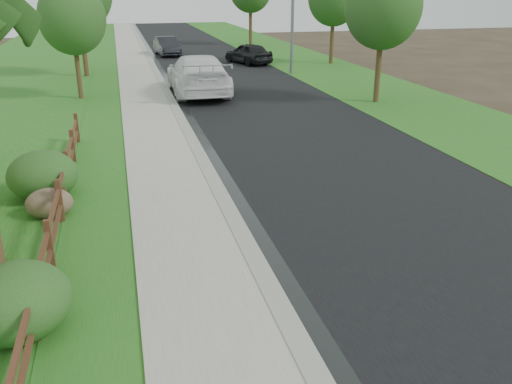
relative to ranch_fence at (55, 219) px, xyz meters
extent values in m
cube|color=black|center=(8.20, 28.60, -0.61)|extent=(8.00, 90.00, 0.02)
cube|color=gray|center=(4.00, 28.60, -0.56)|extent=(0.40, 90.00, 0.12)
cube|color=black|center=(4.35, 28.60, -0.60)|extent=(0.50, 90.00, 0.00)
cube|color=#9D9789|center=(2.70, 28.60, -0.57)|extent=(2.20, 90.00, 0.10)
cube|color=#1B5F1B|center=(0.80, 28.60, -0.59)|extent=(1.60, 90.00, 0.06)
cube|color=#1B5F1B|center=(-4.40, 28.60, -0.60)|extent=(9.00, 90.00, 0.04)
cube|color=#1B5F1B|center=(15.10, 28.60, -0.60)|extent=(6.00, 90.00, 0.04)
cube|color=#462617|center=(0.00, -3.60, -0.07)|extent=(0.12, 0.12, 1.10)
cube|color=#462617|center=(0.00, -1.20, -0.07)|extent=(0.12, 0.12, 1.10)
cube|color=#462617|center=(0.00, 1.20, -0.07)|extent=(0.12, 0.12, 1.10)
cube|color=#462617|center=(0.00, 3.60, -0.07)|extent=(0.12, 0.12, 1.10)
cube|color=#462617|center=(0.00, 6.00, -0.07)|extent=(0.12, 0.12, 1.10)
cube|color=#462617|center=(0.00, 8.40, -0.07)|extent=(0.12, 0.12, 1.10)
cube|color=#462617|center=(0.00, -4.80, -0.17)|extent=(0.08, 2.35, 0.10)
cube|color=#462617|center=(0.00, -4.80, 0.23)|extent=(0.08, 2.35, 0.10)
cube|color=#462617|center=(0.00, -2.40, -0.17)|extent=(0.08, 2.35, 0.10)
cube|color=#462617|center=(0.00, -2.40, 0.23)|extent=(0.08, 2.35, 0.10)
cube|color=#462617|center=(0.00, 0.00, -0.17)|extent=(0.08, 2.35, 0.10)
cube|color=#462617|center=(0.00, 0.00, 0.23)|extent=(0.08, 2.35, 0.10)
cube|color=#462617|center=(0.00, 2.40, -0.17)|extent=(0.08, 2.35, 0.10)
cube|color=#462617|center=(0.00, 2.40, 0.23)|extent=(0.08, 2.35, 0.10)
cube|color=#462617|center=(0.00, 4.80, -0.17)|extent=(0.08, 2.35, 0.10)
cube|color=#462617|center=(0.00, 4.80, 0.23)|extent=(0.08, 2.35, 0.10)
cube|color=#462617|center=(0.00, 7.20, -0.17)|extent=(0.08, 2.35, 0.10)
cube|color=#462617|center=(0.00, 7.20, 0.23)|extent=(0.08, 2.35, 0.10)
imported|color=white|center=(5.60, 16.69, 0.41)|extent=(2.90, 6.95, 2.01)
imported|color=black|center=(10.80, 27.35, 0.14)|extent=(3.07, 4.65, 1.47)
imported|color=black|center=(5.60, 33.74, 0.12)|extent=(1.93, 4.49, 1.44)
ellipsoid|color=brown|center=(-0.30, 1.60, -0.24)|extent=(1.35, 1.18, 0.75)
ellipsoid|color=#254E1C|center=(-0.30, -3.31, 0.00)|extent=(1.95, 1.95, 1.23)
ellipsoid|color=#254E1C|center=(-0.57, 2.98, 0.03)|extent=(2.07, 2.07, 1.30)
cylinder|color=#3E2D19|center=(-0.30, 16.88, 1.08)|extent=(0.23, 0.23, 3.40)
ellipsoid|color=#254E1C|center=(-0.30, 16.88, 3.27)|extent=(3.18, 3.18, 3.50)
cylinder|color=#3E2D19|center=(13.63, 12.46, 1.32)|extent=(0.27, 0.27, 3.88)
ellipsoid|color=#254E1C|center=(13.63, 12.46, 3.81)|extent=(3.55, 3.55, 3.90)
cylinder|color=#3E2D19|center=(-0.30, 24.18, 1.54)|extent=(0.30, 0.30, 4.32)
cylinder|color=#3E2D19|center=(16.60, 25.91, 1.38)|extent=(0.27, 0.27, 3.99)
cylinder|color=#3E2D19|center=(13.96, 39.69, 1.58)|extent=(0.30, 0.30, 4.39)
camera|label=1|loc=(1.61, -11.47, 4.74)|focal=38.00mm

